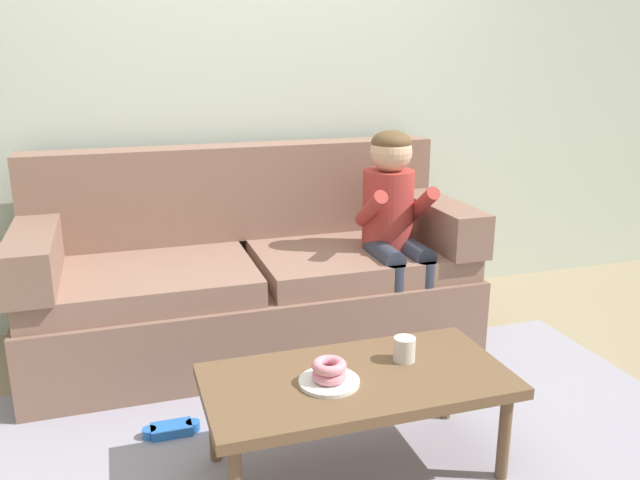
{
  "coord_description": "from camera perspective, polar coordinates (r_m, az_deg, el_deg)",
  "views": [
    {
      "loc": [
        -0.74,
        -2.25,
        1.48
      ],
      "look_at": [
        0.13,
        0.45,
        0.65
      ],
      "focal_mm": 36.49,
      "sensor_mm": 36.0,
      "label": 1
    }
  ],
  "objects": [
    {
      "name": "coffee_table",
      "position": [
        2.34,
        3.25,
        -12.67
      ],
      "size": [
        1.07,
        0.54,
        0.38
      ],
      "color": "brown",
      "rests_on": "ground"
    },
    {
      "name": "ground",
      "position": [
        2.79,
        0.35,
        -15.7
      ],
      "size": [
        10.0,
        10.0,
        0.0
      ],
      "primitive_type": "plane",
      "color": "#9E896B"
    },
    {
      "name": "donut_second",
      "position": [
        2.24,
        0.81,
        -10.95
      ],
      "size": [
        0.16,
        0.16,
        0.04
      ],
      "primitive_type": "torus",
      "rotation": [
        0.0,
        0.0,
        2.63
      ],
      "color": "pink",
      "rests_on": "donut"
    },
    {
      "name": "area_rug",
      "position": [
        2.59,
        2.17,
        -18.37
      ],
      "size": [
        2.98,
        1.73,
        0.01
      ],
      "primitive_type": "cube",
      "color": "#9993A3",
      "rests_on": "ground"
    },
    {
      "name": "donut",
      "position": [
        2.26,
        0.81,
        -11.77
      ],
      "size": [
        0.15,
        0.15,
        0.04
      ],
      "primitive_type": "torus",
      "rotation": [
        0.0,
        0.0,
        1.81
      ],
      "color": "pink",
      "rests_on": "plate"
    },
    {
      "name": "plate",
      "position": [
        2.27,
        0.8,
        -12.32
      ],
      "size": [
        0.21,
        0.21,
        0.01
      ],
      "primitive_type": "cylinder",
      "color": "white",
      "rests_on": "coffee_table"
    },
    {
      "name": "mug",
      "position": [
        2.43,
        7.42,
        -9.47
      ],
      "size": [
        0.08,
        0.08,
        0.09
      ],
      "primitive_type": "cylinder",
      "color": "silver",
      "rests_on": "coffee_table"
    },
    {
      "name": "toy_controller",
      "position": [
        2.75,
        -12.89,
        -15.99
      ],
      "size": [
        0.23,
        0.09,
        0.05
      ],
      "rotation": [
        0.0,
        0.0,
        0.59
      ],
      "color": "blue",
      "rests_on": "ground"
    },
    {
      "name": "couch",
      "position": [
        3.36,
        -6.07,
        -3.37
      ],
      "size": [
        2.18,
        0.9,
        1.0
      ],
      "color": "#846051",
      "rests_on": "ground"
    },
    {
      "name": "person_child",
      "position": [
        3.28,
        6.5,
        1.91
      ],
      "size": [
        0.34,
        0.58,
        1.1
      ],
      "color": "#AD3833",
      "rests_on": "ground"
    },
    {
      "name": "wall_back",
      "position": [
        3.72,
        -6.57,
        14.98
      ],
      "size": [
        8.0,
        0.1,
        2.8
      ],
      "primitive_type": "cube",
      "color": "beige",
      "rests_on": "ground"
    }
  ]
}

